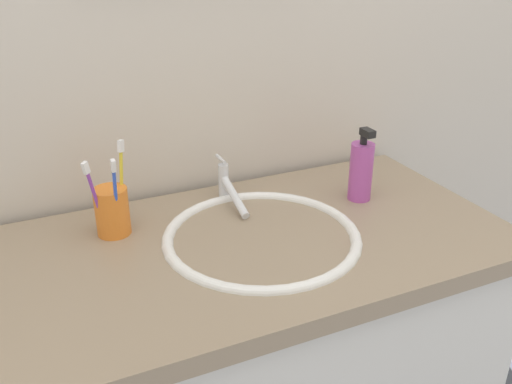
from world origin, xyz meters
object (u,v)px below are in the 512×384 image
object	(u,v)px
faucet	(228,187)
toothbrush_purple	(94,194)
toothbrush_cup	(112,211)
toothbrush_blue	(115,193)
toothbrush_yellow	(121,179)
soap_dispenser	(361,170)

from	to	relation	value
faucet	toothbrush_purple	bearing A→B (deg)	-169.38
toothbrush_cup	toothbrush_blue	distance (m)	0.06
toothbrush_cup	toothbrush_yellow	distance (m)	0.07
toothbrush_cup	toothbrush_purple	distance (m)	0.06
toothbrush_blue	soap_dispenser	size ratio (longest dim) A/B	1.00
toothbrush_purple	toothbrush_blue	xyz separation A→B (m)	(0.04, -0.01, 0.00)
toothbrush_yellow	toothbrush_purple	distance (m)	0.07
faucet	soap_dispenser	bearing A→B (deg)	-21.00
faucet	soap_dispenser	xyz separation A→B (m)	(0.28, -0.11, 0.03)
toothbrush_cup	toothbrush_yellow	world-z (taller)	toothbrush_yellow
faucet	toothbrush_purple	distance (m)	0.31
toothbrush_blue	soap_dispenser	distance (m)	0.55
faucet	toothbrush_purple	size ratio (longest dim) A/B	1.00
toothbrush_purple	toothbrush_yellow	bearing A→B (deg)	28.35
faucet	toothbrush_cup	world-z (taller)	toothbrush_cup
toothbrush_yellow	soap_dispenser	distance (m)	0.53
toothbrush_blue	soap_dispenser	xyz separation A→B (m)	(0.55, -0.04, -0.03)
toothbrush_cup	toothbrush_purple	bearing A→B (deg)	-149.04
toothbrush_yellow	soap_dispenser	size ratio (longest dim) A/B	1.08
toothbrush_cup	faucet	bearing A→B (deg)	7.86
toothbrush_blue	toothbrush_cup	bearing A→B (deg)	99.73
toothbrush_cup	soap_dispenser	xyz separation A→B (m)	(0.55, -0.07, 0.02)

